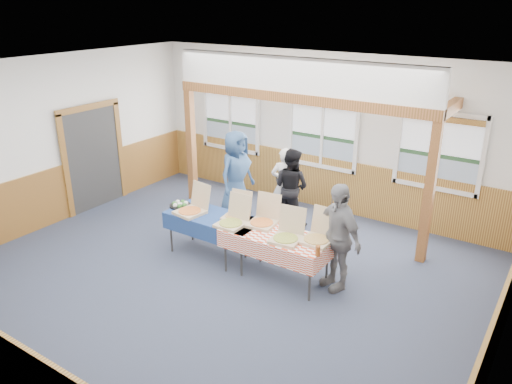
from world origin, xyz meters
TOP-DOWN VIEW (x-y plane):
  - floor at (0.00, 0.00)m, footprint 8.00×8.00m
  - ceiling at (0.00, 0.00)m, footprint 8.00×8.00m
  - wall_back at (0.00, 3.50)m, footprint 8.00×0.00m
  - wall_left at (-4.00, 0.00)m, footprint 0.00×8.00m
  - wainscot_back at (0.00, 3.48)m, footprint 7.98×0.05m
  - wainscot_front at (0.00, -3.48)m, footprint 7.98×0.05m
  - wainscot_left at (-3.98, 0.00)m, footprint 0.05×6.98m
  - wainscot_right at (3.98, 0.00)m, footprint 0.05×6.98m
  - cased_opening at (-3.96, 0.90)m, footprint 0.06×1.30m
  - window_left at (-2.30, 3.46)m, footprint 1.56×0.10m
  - window_mid at (0.00, 3.46)m, footprint 1.56×0.10m
  - window_right at (2.30, 3.46)m, footprint 1.56×0.10m
  - post_left at (-2.50, 2.30)m, footprint 0.15×0.15m
  - post_right at (2.50, 2.30)m, footprint 0.15×0.15m
  - cross_beam at (0.00, 2.30)m, footprint 5.15×0.18m
  - table_left at (-0.47, 0.48)m, footprint 1.80×1.16m
  - table_right at (0.74, 0.47)m, footprint 1.85×1.28m
  - pizza_box_a at (-0.87, 0.38)m, footprint 0.50×0.58m
  - pizza_box_b at (-0.13, 0.64)m, footprint 0.44×0.51m
  - pizza_box_c at (-0.01, 0.37)m, footprint 0.42×0.51m
  - pizza_box_d at (0.38, 0.66)m, footprint 0.47×0.55m
  - pizza_box_e at (0.98, 0.39)m, footprint 0.48×0.56m
  - pizza_box_f at (1.39, 0.61)m, footprint 0.44×0.53m
  - veggie_tray at (-1.22, 0.48)m, footprint 0.37×0.37m
  - drink_glass at (1.59, 0.22)m, footprint 0.07×0.07m
  - woman_white at (-0.25, 2.42)m, footprint 0.64×0.53m
  - woman_black at (-0.08, 2.37)m, footprint 0.79×0.64m
  - man_blue at (-1.25, 2.19)m, footprint 0.63×0.90m
  - person_grey at (1.63, 0.76)m, footprint 1.06×0.82m

SIDE VIEW (x-z plane):
  - floor at x=0.00m, z-range 0.00..0.00m
  - wainscot_back at x=0.00m, z-range 0.00..1.10m
  - wainscot_front at x=0.00m, z-range 0.00..1.10m
  - wainscot_left at x=-3.98m, z-range 0.00..1.10m
  - wainscot_right at x=3.98m, z-range 0.00..1.10m
  - table_left at x=-0.47m, z-range 0.32..1.07m
  - table_right at x=0.74m, z-range 0.32..1.07m
  - woman_white at x=-0.25m, z-range 0.00..1.50m
  - woman_black at x=-0.08m, z-range 0.00..1.52m
  - veggie_tray at x=-1.22m, z-range 0.74..0.83m
  - pizza_box_b at x=-0.13m, z-range 0.62..1.03m
  - pizza_box_d at x=0.38m, z-range 0.60..1.05m
  - pizza_box_c at x=-0.01m, z-range 0.60..1.05m
  - pizza_box_e at x=0.98m, z-range 0.60..1.06m
  - pizza_box_f at x=1.39m, z-range 0.59..1.06m
  - pizza_box_a at x=-0.87m, z-range 0.59..1.06m
  - drink_glass at x=1.59m, z-range 0.76..0.91m
  - person_grey at x=1.63m, z-range 0.00..1.68m
  - man_blue at x=-1.25m, z-range 0.00..1.74m
  - cased_opening at x=-3.96m, z-range 0.00..2.10m
  - post_left at x=-2.50m, z-range 0.00..2.40m
  - post_right at x=2.50m, z-range 0.00..2.40m
  - wall_back at x=0.00m, z-range -2.40..5.60m
  - wall_left at x=-4.00m, z-range -2.40..5.60m
  - window_left at x=-2.30m, z-range 0.95..2.41m
  - window_mid at x=0.00m, z-range 0.95..2.41m
  - window_right at x=2.30m, z-range 0.95..2.41m
  - cross_beam at x=0.00m, z-range 2.40..2.58m
  - ceiling at x=0.00m, z-range 3.20..3.20m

